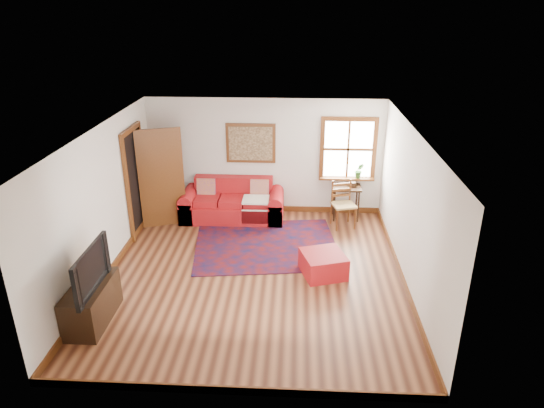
# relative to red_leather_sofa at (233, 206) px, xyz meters

# --- Properties ---
(ground) EXTENTS (5.50, 5.50, 0.00)m
(ground) POSITION_rel_red_leather_sofa_xyz_m (0.67, -2.33, -0.28)
(ground) COLOR #472113
(ground) RESTS_ON ground
(room_envelope) EXTENTS (5.04, 5.54, 2.52)m
(room_envelope) POSITION_rel_red_leather_sofa_xyz_m (0.67, -2.31, 1.37)
(room_envelope) COLOR silver
(room_envelope) RESTS_ON ground
(window) EXTENTS (1.18, 0.20, 1.38)m
(window) POSITION_rel_red_leather_sofa_xyz_m (2.45, 0.38, 1.03)
(window) COLOR white
(window) RESTS_ON ground
(doorway) EXTENTS (0.89, 1.08, 2.14)m
(doorway) POSITION_rel_red_leather_sofa_xyz_m (-1.54, -0.55, 0.79)
(doorway) COLOR black
(doorway) RESTS_ON ground
(framed_artwork) EXTENTS (1.05, 0.07, 0.85)m
(framed_artwork) POSITION_rel_red_leather_sofa_xyz_m (0.37, 0.39, 1.27)
(framed_artwork) COLOR #603214
(framed_artwork) RESTS_ON ground
(persian_rug) EXTENTS (2.91, 2.45, 0.02)m
(persian_rug) POSITION_rel_red_leather_sofa_xyz_m (0.79, -1.25, -0.27)
(persian_rug) COLOR #590C0C
(persian_rug) RESTS_ON ground
(red_leather_sofa) EXTENTS (2.16, 0.89, 0.85)m
(red_leather_sofa) POSITION_rel_red_leather_sofa_xyz_m (0.00, 0.00, 0.00)
(red_leather_sofa) COLOR #AD161B
(red_leather_sofa) RESTS_ON ground
(red_ottoman) EXTENTS (0.86, 0.86, 0.39)m
(red_ottoman) POSITION_rel_red_leather_sofa_xyz_m (1.83, -2.25, -0.09)
(red_ottoman) COLOR #AD161B
(red_ottoman) RESTS_ON ground
(side_table) EXTENTS (0.60, 0.45, 0.72)m
(side_table) POSITION_rel_red_leather_sofa_xyz_m (2.40, 0.11, 0.32)
(side_table) COLOR black
(side_table) RESTS_ON ground
(ladder_back_chair) EXTENTS (0.54, 0.53, 0.96)m
(ladder_back_chair) POSITION_rel_red_leather_sofa_xyz_m (2.31, -0.26, 0.24)
(ladder_back_chair) COLOR tan
(ladder_back_chair) RESTS_ON ground
(media_cabinet) EXTENTS (0.49, 1.09, 0.60)m
(media_cabinet) POSITION_rel_red_leather_sofa_xyz_m (-1.57, -3.74, 0.02)
(media_cabinet) COLOR black
(media_cabinet) RESTS_ON ground
(television) EXTENTS (0.15, 1.12, 0.65)m
(television) POSITION_rel_red_leather_sofa_xyz_m (-1.55, -3.83, 0.64)
(television) COLOR black
(television) RESTS_ON media_cabinet
(candle_hurricane) EXTENTS (0.12, 0.12, 0.18)m
(candle_hurricane) POSITION_rel_red_leather_sofa_xyz_m (-1.52, -3.39, 0.40)
(candle_hurricane) COLOR silver
(candle_hurricane) RESTS_ON media_cabinet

